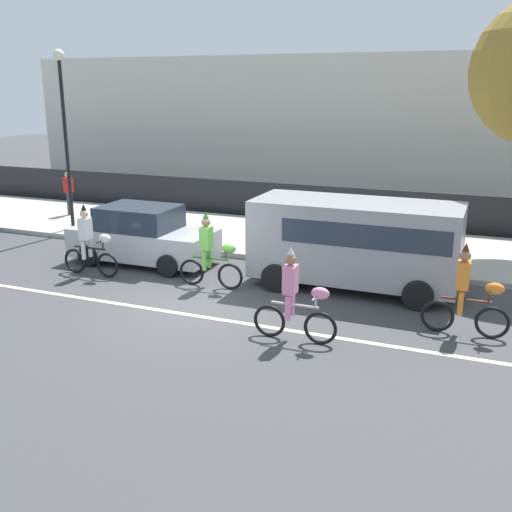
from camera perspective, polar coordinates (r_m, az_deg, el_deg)
ground_plane at (r=13.80m, az=-5.79°, el=-4.83°), size 80.00×80.00×0.00m
road_centre_line at (r=13.39m, az=-6.79°, el=-5.51°), size 36.00×0.14×0.01m
sidewalk_curb at (r=19.49m, az=3.10°, el=1.63°), size 60.00×5.00×0.15m
fence_line at (r=22.05m, az=5.60°, el=4.92°), size 40.00×0.08×1.40m
building_backdrop at (r=30.51m, az=6.87°, el=12.44°), size 28.00×8.00×6.20m
parade_cyclist_zebra at (r=16.35m, az=-15.53°, el=1.05°), size 1.72×0.50×1.92m
parade_cyclist_lime at (r=14.84m, az=-4.33°, el=0.11°), size 1.72×0.50×1.92m
parade_cyclist_pink at (r=11.70m, az=3.80°, el=-4.25°), size 1.72×0.50×1.92m
parade_cyclist_orange at (r=12.65m, az=19.50°, el=-3.59°), size 1.72×0.50×1.92m
parked_van_grey at (r=14.83m, az=9.71°, el=1.67°), size 5.00×2.22×2.18m
parked_car_silver at (r=17.19m, az=-10.75°, el=1.85°), size 4.10×1.92×1.64m
street_lamp_post at (r=21.09m, az=-17.85°, el=12.76°), size 0.36×0.36×5.86m
pedestrian_onlooker at (r=23.78m, az=-17.40°, el=5.83°), size 0.32×0.20×1.62m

